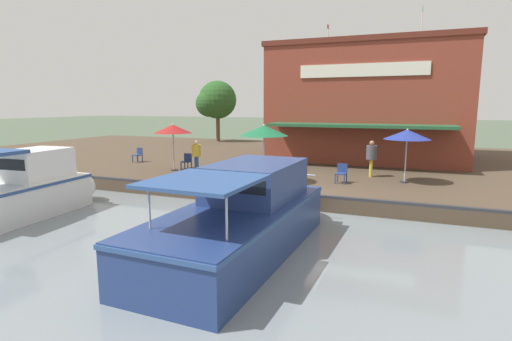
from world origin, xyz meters
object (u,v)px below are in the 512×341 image
patio_umbrella_back_row (264,131)px  cafe_chair_back_row_seat (187,161)px  patio_umbrella_by_entrance (407,135)px  cafe_chair_beside_entrance (341,172)px  cafe_chair_facing_river (138,154)px  patio_umbrella_mid_patio_left (173,129)px  person_mid_patio (196,152)px  tree_behind_restaurant (215,101)px  person_at_quay_edge (371,154)px  motorboat_mid_row (251,214)px  waterfront_restaurant (370,103)px  motorboat_far_downstream (32,190)px

patio_umbrella_back_row → cafe_chair_back_row_seat: (-1.91, -5.08, -1.82)m
patio_umbrella_by_entrance → cafe_chair_beside_entrance: 3.26m
cafe_chair_facing_river → patio_umbrella_mid_patio_left: bearing=63.0°
patio_umbrella_by_entrance → patio_umbrella_back_row: bearing=-68.2°
cafe_chair_back_row_seat → patio_umbrella_mid_patio_left: bearing=-40.8°
person_mid_patio → tree_behind_restaurant: (-15.89, -7.10, 2.79)m
patio_umbrella_mid_patio_left → cafe_chair_beside_entrance: patio_umbrella_mid_patio_left is taller
tree_behind_restaurant → person_mid_patio: bearing=24.1°
patio_umbrella_mid_patio_left → person_at_quay_edge: bearing=101.0°
patio_umbrella_by_entrance → tree_behind_restaurant: (-15.20, -17.20, 1.67)m
patio_umbrella_back_row → cafe_chair_beside_entrance: size_ratio=3.02×
person_at_quay_edge → patio_umbrella_mid_patio_left: bearing=-79.0°
patio_umbrella_back_row → motorboat_mid_row: (6.13, 1.92, -1.95)m
waterfront_restaurant → person_mid_patio: bearing=-38.7°
waterfront_restaurant → person_at_quay_edge: size_ratio=6.74×
patio_umbrella_mid_patio_left → cafe_chair_facing_river: size_ratio=2.86×
motorboat_far_downstream → patio_umbrella_back_row: bearing=132.8°
person_mid_patio → cafe_chair_back_row_seat: bearing=-110.3°
waterfront_restaurant → person_mid_patio: (9.43, -7.55, -2.56)m
patio_umbrella_back_row → cafe_chair_back_row_seat: patio_umbrella_back_row is taller
person_at_quay_edge → person_mid_patio: size_ratio=1.08×
waterfront_restaurant → cafe_chair_facing_river: size_ratio=13.69×
person_at_quay_edge → motorboat_far_downstream: bearing=-49.0°
patio_umbrella_mid_patio_left → motorboat_mid_row: patio_umbrella_mid_patio_left is taller
waterfront_restaurant → patio_umbrella_back_row: 11.58m
cafe_chair_facing_river → waterfront_restaurant: bearing=121.7°
patio_umbrella_by_entrance → motorboat_mid_row: (8.44, -3.86, -1.77)m
waterfront_restaurant → person_at_quay_edge: (7.77, 1.01, -2.46)m
motorboat_mid_row → motorboat_far_downstream: (0.00, -8.55, 0.02)m
patio_umbrella_by_entrance → cafe_chair_back_row_seat: patio_umbrella_by_entrance is taller
cafe_chair_beside_entrance → person_at_quay_edge: size_ratio=0.49×
patio_umbrella_by_entrance → cafe_chair_facing_river: 15.22m
person_mid_patio → motorboat_mid_row: 9.99m
waterfront_restaurant → patio_umbrella_by_entrance: 9.22m
tree_behind_restaurant → patio_umbrella_back_row: bearing=33.1°
person_mid_patio → motorboat_mid_row: motorboat_mid_row is taller
patio_umbrella_back_row → person_at_quay_edge: size_ratio=1.49×
cafe_chair_beside_entrance → patio_umbrella_by_entrance: bearing=113.5°
waterfront_restaurant → motorboat_far_downstream: 20.07m
motorboat_far_downstream → cafe_chair_beside_entrance: bearing=126.7°
patio_umbrella_by_entrance → cafe_chair_back_row_seat: size_ratio=2.79×
patio_umbrella_mid_patio_left → cafe_chair_back_row_seat: patio_umbrella_mid_patio_left is taller
waterfront_restaurant → cafe_chair_back_row_seat: (9.15, -8.30, -3.07)m
motorboat_mid_row → person_mid_patio: bearing=-141.2°
patio_umbrella_mid_patio_left → motorboat_mid_row: (7.52, 7.46, -1.82)m
cafe_chair_beside_entrance → motorboat_mid_row: 7.43m
patio_umbrella_by_entrance → motorboat_far_downstream: bearing=-55.7°
patio_umbrella_by_entrance → person_mid_patio: (0.68, -10.11, -1.13)m
person_mid_patio → motorboat_far_downstream: bearing=-16.5°
cafe_chair_beside_entrance → tree_behind_restaurant: bearing=-138.2°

